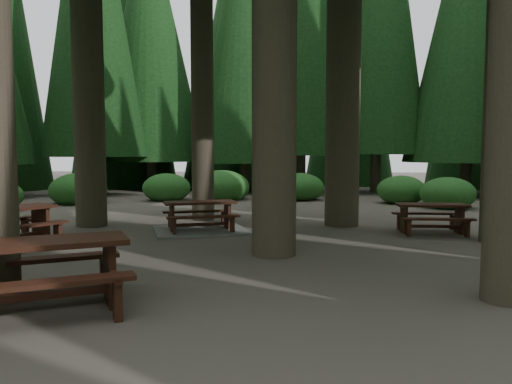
# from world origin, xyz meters

# --- Properties ---
(ground) EXTENTS (80.00, 80.00, 0.00)m
(ground) POSITION_xyz_m (0.00, 0.00, 0.00)
(ground) COLOR #504841
(ground) RESTS_ON ground
(picnic_table_b) EXTENTS (2.25, 2.39, 0.82)m
(picnic_table_b) POSITION_xyz_m (-4.74, 0.53, 0.54)
(picnic_table_b) COLOR #361810
(picnic_table_b) RESTS_ON ground
(picnic_table_c) EXTENTS (2.69, 2.46, 0.75)m
(picnic_table_c) POSITION_xyz_m (-1.15, 2.84, 0.25)
(picnic_table_c) COLOR gray
(picnic_table_c) RESTS_ON ground
(picnic_table_d) EXTENTS (1.66, 1.35, 0.71)m
(picnic_table_d) POSITION_xyz_m (4.46, 3.07, 0.47)
(picnic_table_d) COLOR #361810
(picnic_table_d) RESTS_ON ground
(picnic_table_e) EXTENTS (2.58, 2.42, 0.88)m
(picnic_table_e) POSITION_xyz_m (-1.85, -3.46, 0.59)
(picnic_table_e) COLOR #361810
(picnic_table_e) RESTS_ON ground
(shrub_ring) EXTENTS (23.86, 24.64, 1.49)m
(shrub_ring) POSITION_xyz_m (0.70, 0.75, 0.40)
(shrub_ring) COLOR #266221
(shrub_ring) RESTS_ON ground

